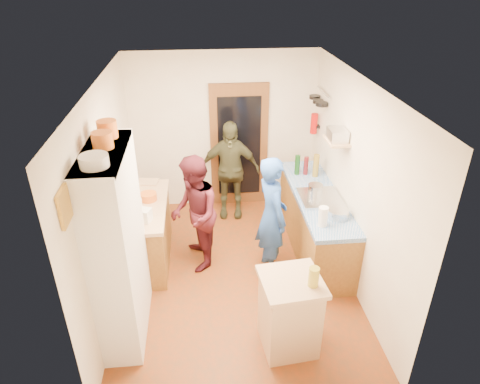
{
  "coord_description": "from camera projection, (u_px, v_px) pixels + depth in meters",
  "views": [
    {
      "loc": [
        -0.39,
        -4.58,
        3.75
      ],
      "look_at": [
        0.08,
        0.15,
        1.18
      ],
      "focal_mm": 32.0,
      "sensor_mm": 36.0,
      "label": 1
    }
  ],
  "objects": [
    {
      "name": "person_left",
      "position": [
        196.0,
        212.0,
        5.68
      ],
      "size": [
        0.69,
        0.84,
        1.62
      ],
      "primitive_type": "imported",
      "rotation": [
        0.0,
        0.0,
        -1.47
      ],
      "color": "#43131C",
      "rests_on": "ground"
    },
    {
      "name": "mixing_bowl",
      "position": [
        338.0,
        213.0,
        5.39
      ],
      "size": [
        0.3,
        0.3,
        0.11
      ],
      "primitive_type": "cylinder",
      "rotation": [
        0.0,
        0.0,
        0.08
      ],
      "color": "silver",
      "rests_on": "right_counter_top"
    },
    {
      "name": "hutch_top_shelf",
      "position": [
        102.0,
        153.0,
        3.97
      ],
      "size": [
        0.4,
        1.14,
        0.04
      ],
      "primitive_type": "cube",
      "color": "white",
      "rests_on": "hutch_body"
    },
    {
      "name": "island_base",
      "position": [
        289.0,
        315.0,
        4.55
      ],
      "size": [
        0.6,
        0.6,
        0.86
      ],
      "primitive_type": "cube",
      "rotation": [
        0.0,
        0.0,
        0.1
      ],
      "color": "#D5AE80",
      "rests_on": "ground"
    },
    {
      "name": "person_hob",
      "position": [
        275.0,
        217.0,
        5.55
      ],
      "size": [
        0.52,
        0.68,
        1.66
      ],
      "primitive_type": "imported",
      "rotation": [
        0.0,
        0.0,
        1.8
      ],
      "color": "#244BA1",
      "rests_on": "ground"
    },
    {
      "name": "radio",
      "position": [
        337.0,
        135.0,
        5.49
      ],
      "size": [
        0.23,
        0.3,
        0.15
      ],
      "primitive_type": "cube",
      "rotation": [
        0.0,
        0.0,
        -0.02
      ],
      "color": "silver",
      "rests_on": "wall_shelf"
    },
    {
      "name": "pan_rail",
      "position": [
        323.0,
        92.0,
        6.31
      ],
      "size": [
        0.02,
        0.65,
        0.02
      ],
      "primitive_type": "cylinder",
      "rotation": [
        1.57,
        0.0,
        0.0
      ],
      "color": "silver",
      "rests_on": "wall_right"
    },
    {
      "name": "left_counter_base",
      "position": [
        146.0,
        234.0,
        5.91
      ],
      "size": [
        0.6,
        1.4,
        0.85
      ],
      "primitive_type": "cube",
      "color": "olive",
      "rests_on": "ground"
    },
    {
      "name": "pot_on_hob",
      "position": [
        315.0,
        189.0,
        5.84
      ],
      "size": [
        0.2,
        0.2,
        0.13
      ],
      "primitive_type": "cylinder",
      "color": "silver",
      "rests_on": "hob"
    },
    {
      "name": "person_back",
      "position": [
        230.0,
        170.0,
        6.82
      ],
      "size": [
        0.99,
        0.5,
        1.63
      ],
      "primitive_type": "imported",
      "rotation": [
        0.0,
        0.0,
        -0.11
      ],
      "color": "#393922",
      "rests_on": "ground"
    },
    {
      "name": "pan_hang_b",
      "position": [
        318.0,
        101.0,
        6.4
      ],
      "size": [
        0.16,
        0.16,
        0.05
      ],
      "primitive_type": "cylinder",
      "color": "black",
      "rests_on": "pan_rail"
    },
    {
      "name": "bottle_a",
      "position": [
        297.0,
        165.0,
        6.42
      ],
      "size": [
        0.1,
        0.1,
        0.3
      ],
      "primitive_type": "cylinder",
      "rotation": [
        0.0,
        0.0,
        0.27
      ],
      "color": "#143F14",
      "rests_on": "right_counter_top"
    },
    {
      "name": "paper_towel",
      "position": [
        323.0,
        216.0,
        5.18
      ],
      "size": [
        0.13,
        0.13,
        0.25
      ],
      "primitive_type": "cylinder",
      "rotation": [
        0.0,
        0.0,
        -0.16
      ],
      "color": "white",
      "rests_on": "right_counter_top"
    },
    {
      "name": "picture_frame",
      "position": [
        64.0,
        207.0,
        3.36
      ],
      "size": [
        0.03,
        0.25,
        0.3
      ],
      "primitive_type": "cube",
      "color": "gold",
      "rests_on": "wall_left"
    },
    {
      "name": "orange_pot_b",
      "position": [
        107.0,
        129.0,
        4.23
      ],
      "size": [
        0.2,
        0.2,
        0.18
      ],
      "primitive_type": "cylinder",
      "color": "orange",
      "rests_on": "hutch_top_shelf"
    },
    {
      "name": "right_counter_top",
      "position": [
        317.0,
        196.0,
        5.95
      ],
      "size": [
        0.62,
        2.22,
        0.06
      ],
      "primitive_type": "cube",
      "color": "#0245A6",
      "rests_on": "right_counter_base"
    },
    {
      "name": "toaster",
      "position": [
        142.0,
        215.0,
        5.29
      ],
      "size": [
        0.26,
        0.21,
        0.16
      ],
      "primitive_type": "cube",
      "rotation": [
        0.0,
        0.0,
        -0.35
      ],
      "color": "white",
      "rests_on": "left_counter_top"
    },
    {
      "name": "hob",
      "position": [
        320.0,
        198.0,
        5.8
      ],
      "size": [
        0.55,
        0.58,
        0.04
      ],
      "primitive_type": "cube",
      "color": "silver",
      "rests_on": "right_counter_top"
    },
    {
      "name": "left_counter_top",
      "position": [
        142.0,
        206.0,
        5.7
      ],
      "size": [
        0.64,
        1.44,
        0.05
      ],
      "primitive_type": "cube",
      "color": "#D5AE80",
      "rests_on": "left_counter_base"
    },
    {
      "name": "door_frame",
      "position": [
        239.0,
        146.0,
        7.07
      ],
      "size": [
        0.95,
        0.06,
        2.1
      ],
      "primitive_type": "cube",
      "color": "brown",
      "rests_on": "ground"
    },
    {
      "name": "wall_front",
      "position": [
        257.0,
        306.0,
        3.45
      ],
      "size": [
        3.0,
        0.02,
        2.6
      ],
      "primitive_type": "cube",
      "color": "silver",
      "rests_on": "ground"
    },
    {
      "name": "oil_jar",
      "position": [
        314.0,
        277.0,
        4.2
      ],
      "size": [
        0.12,
        0.12,
        0.21
      ],
      "primitive_type": "cylinder",
      "rotation": [
        0.0,
        0.0,
        0.1
      ],
      "color": "#AD9E2D",
      "rests_on": "island_top"
    },
    {
      "name": "plate_stack",
      "position": [
        94.0,
        161.0,
        3.64
      ],
      "size": [
        0.25,
        0.25,
        0.1
      ],
      "primitive_type": "cylinder",
      "color": "white",
      "rests_on": "hutch_top_shelf"
    },
    {
      "name": "chopping_board",
      "position": [
        148.0,
        182.0,
        6.23
      ],
      "size": [
        0.33,
        0.27,
        0.02
      ],
      "primitive_type": "cube",
      "rotation": [
        0.0,
        0.0,
        -0.17
      ],
      "color": "#D5AE80",
      "rests_on": "left_counter_top"
    },
    {
      "name": "ext_bracket",
      "position": [
        317.0,
        126.0,
        6.75
      ],
      "size": [
        0.06,
        0.1,
        0.04
      ],
      "primitive_type": "cube",
      "color": "black",
      "rests_on": "wall_right"
    },
    {
      "name": "wall_shelf",
      "position": [
        337.0,
        141.0,
        5.53
      ],
      "size": [
        0.26,
        0.42,
        0.03
      ],
      "primitive_type": "cube",
      "color": "#D5AE80",
      "rests_on": "wall_right"
    },
    {
      "name": "bottle_b",
      "position": [
        306.0,
        166.0,
        6.43
      ],
      "size": [
        0.07,
        0.07,
        0.28
      ],
      "primitive_type": "cylinder",
      "rotation": [
        0.0,
        0.0,
        0.05
      ],
      "color": "#591419",
      "rests_on": "right_counter_top"
    },
    {
      "name": "ceiling",
      "position": [
        234.0,
        82.0,
        4.58
      ],
      "size": [
        3.0,
        4.0,
        0.02
      ],
      "primitive_type": "cube",
      "color": "silver",
      "rests_on": "ground"
    },
    {
      "name": "kettle",
      "position": [
        136.0,
        205.0,
        5.48
      ],
      "size": [
        0.2,
        0.2,
        0.18
      ],
      "primitive_type": "cylinder",
      "rotation": [
        0.0,
        0.0,
        -0.25
      ],
      "color": "white",
      "rests_on": "left_counter_top"
    },
    {
      "name": "floor",
      "position": [
        235.0,
        274.0,
        5.83
      ],
      "size": [
        3.0,
        4.0,
        0.02
      ],
      "primitive_type": "cube",
      "color": "maroon",
      "rests_on": "ground"
    },
    {
      "name": "wall_left",
      "position": [
        108.0,
        196.0,
        5.07
      ],
      "size": [
        0.02,
        4.0,
        2.6
      ],
      "primitive_type": "cube",
      "color": "silver",
      "rests_on": "ground"
    },
    {
      "name": "cutting_board",
      "position": [
        286.0,
        278.0,
        4.37
      ],
      "size": [
        0.38,
        0.31,
        0.02
      ],
      "primitive_type": "cube",
      "rotation": [
        0.0,
        0.0,
        0.1
      ],
      "color": "white",
      "rests_on": "island_top"
    },
    {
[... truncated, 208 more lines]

